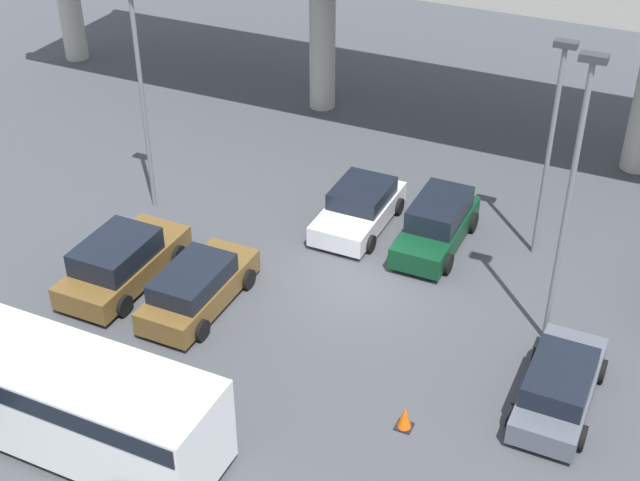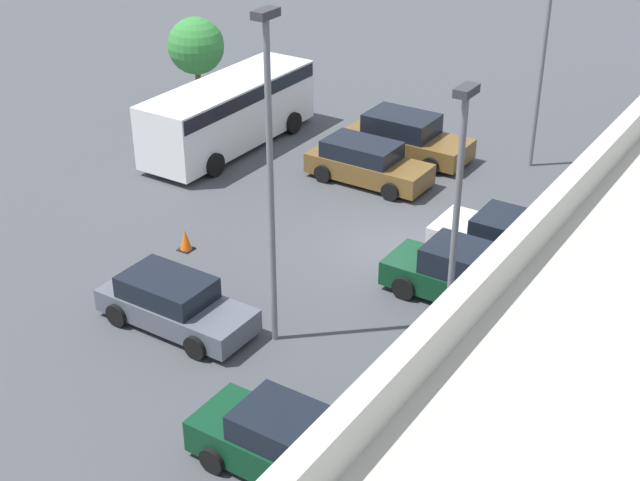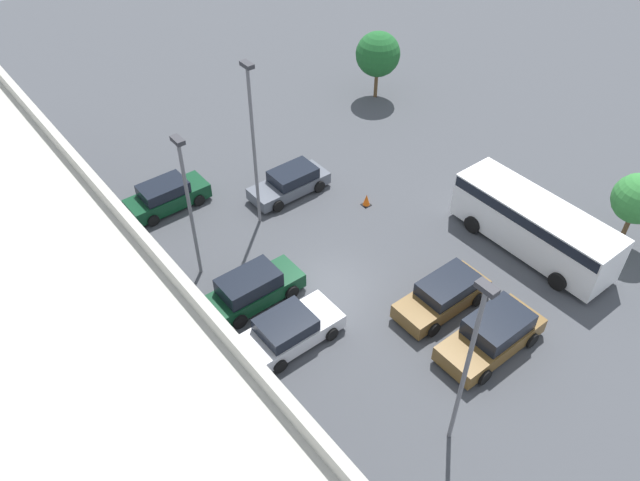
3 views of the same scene
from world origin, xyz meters
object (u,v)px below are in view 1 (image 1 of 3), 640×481
traffic_cone (405,418)px  lamp_post_near_aisle (141,86)px  parked_car_0 (122,262)px  shuttle_bus (64,395)px  parked_car_2 (360,208)px  parked_car_4 (559,385)px  lamp_post_mid_lot (571,187)px  parked_car_3 (437,224)px  lamp_post_by_overpass (552,135)px  parked_car_1 (198,287)px

traffic_cone → lamp_post_near_aisle: bearing=151.4°
parked_car_0 → traffic_cone: parked_car_0 is taller
shuttle_bus → traffic_cone: (7.52, 4.06, -1.28)m
parked_car_2 → parked_car_4: 10.38m
parked_car_4 → shuttle_bus: size_ratio=0.54×
parked_car_2 → lamp_post_near_aisle: bearing=-74.9°
parked_car_2 → traffic_cone: 10.00m
parked_car_0 → parked_car_4: (13.87, 0.28, -0.11)m
parked_car_2 → parked_car_4: bearing=53.7°
shuttle_bus → lamp_post_mid_lot: bearing=-137.1°
parked_car_2 → lamp_post_mid_lot: lamp_post_mid_lot is taller
traffic_cone → parked_car_2: bearing=119.7°
shuttle_bus → parked_car_3: bearing=-113.1°
lamp_post_near_aisle → traffic_cone: 14.65m
parked_car_4 → traffic_cone: 4.27m
lamp_post_mid_lot → lamp_post_by_overpass: lamp_post_mid_lot is taller
parked_car_0 → parked_car_2: size_ratio=1.12×
parked_car_0 → lamp_post_near_aisle: bearing=22.2°
lamp_post_by_overpass → parked_car_2: bearing=-171.6°
parked_car_3 → lamp_post_mid_lot: (4.55, -3.42, 4.33)m
parked_car_4 → lamp_post_near_aisle: bearing=75.1°
parked_car_0 → parked_car_1: parked_car_0 is taller
parked_car_1 → parked_car_2: 7.02m
parked_car_4 → lamp_post_by_overpass: size_ratio=0.60×
parked_car_2 → parked_car_1: bearing=-22.0°
parked_car_3 → traffic_cone: size_ratio=6.44×
parked_car_2 → parked_car_3: bearing=89.3°
parked_car_0 → parked_car_4: parked_car_0 is taller
parked_car_3 → parked_car_0: bearing=-52.6°
parked_car_1 → parked_car_4: parked_car_1 is taller
parked_car_3 → parked_car_4: (5.50, -6.11, -0.11)m
parked_car_3 → lamp_post_by_overpass: bearing=106.3°
parked_car_4 → shuttle_bus: 12.81m
parked_car_4 → lamp_post_by_overpass: lamp_post_by_overpass is taller
shuttle_bus → parked_car_1: bearing=-89.4°
parked_car_4 → lamp_post_mid_lot: lamp_post_mid_lot is taller
shuttle_bus → lamp_post_mid_lot: (9.99, 9.29, 3.52)m
parked_car_1 → lamp_post_mid_lot: bearing=-73.1°
parked_car_2 → lamp_post_by_overpass: size_ratio=0.58×
parked_car_1 → shuttle_bus: (0.07, -6.24, 0.87)m
parked_car_4 → parked_car_2: bearing=53.7°
parked_car_2 → lamp_post_near_aisle: 8.58m
lamp_post_mid_lot → traffic_cone: size_ratio=12.64×
lamp_post_near_aisle → parked_car_1: bearing=-44.0°
parked_car_0 → shuttle_bus: shuttle_bus is taller
parked_car_0 → shuttle_bus: size_ratio=0.59×
parked_car_1 → traffic_cone: parked_car_1 is taller
parked_car_1 → parked_car_4: bearing=-88.1°
parked_car_1 → parked_car_2: size_ratio=1.05×
parked_car_4 → lamp_post_near_aisle: 16.72m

